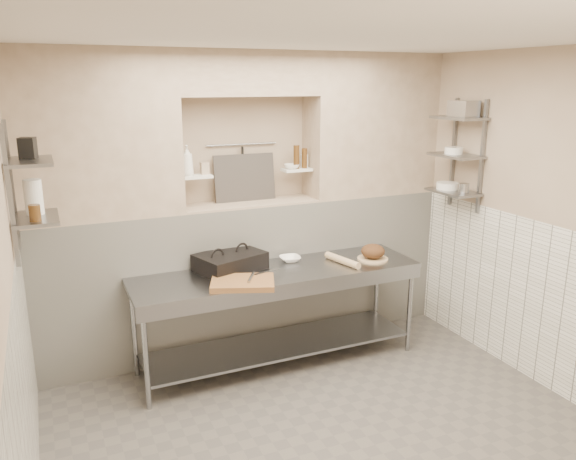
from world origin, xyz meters
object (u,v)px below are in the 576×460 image
mixing_bowl (290,259)px  bread_loaf (373,251)px  bowl_alcove (292,167)px  jug_left (34,197)px  prep_table (279,298)px  rolling_pin (342,260)px  panini_press (230,262)px  cutting_board (243,283)px  bottle_soap (187,161)px

mixing_bowl → bread_loaf: size_ratio=0.87×
bowl_alcove → jug_left: jug_left is taller
bread_loaf → bowl_alcove: 1.12m
prep_table → mixing_bowl: bearing=45.8°
rolling_pin → bowl_alcove: size_ratio=2.93×
bowl_alcove → jug_left: (-2.28, -0.61, 0.00)m
prep_table → bread_loaf: bearing=-3.5°
mixing_bowl → bowl_alcove: size_ratio=1.32×
panini_press → rolling_pin: (1.00, -0.25, -0.04)m
cutting_board → bowl_alcove: (0.79, 0.77, 0.81)m
cutting_board → rolling_pin: rolling_pin is taller
bread_loaf → prep_table: bearing=176.5°
prep_table → bread_loaf: 1.00m
cutting_board → bottle_soap: 1.22m
cutting_board → rolling_pin: size_ratio=1.20×
mixing_bowl → bread_loaf: bread_loaf is taller
panini_press → bread_loaf: panini_press is taller
rolling_pin → bread_loaf: size_ratio=1.92×
panini_press → jug_left: jug_left is taller
panini_press → rolling_pin: panini_press is taller
bread_loaf → jug_left: jug_left is taller
bottle_soap → jug_left: bottle_soap is taller
prep_table → mixing_bowl: mixing_bowl is taller
panini_press → mixing_bowl: size_ratio=3.44×
rolling_pin → jug_left: (-2.53, -0.01, 0.80)m
panini_press → bowl_alcove: size_ratio=4.55×
mixing_bowl → bottle_soap: size_ratio=0.70×
bowl_alcove → prep_table: bearing=-124.2°
bottle_soap → jug_left: 1.40m
prep_table → bottle_soap: bearing=139.7°
prep_table → bowl_alcove: (0.38, 0.56, 1.09)m
panini_press → cutting_board: 0.43m
prep_table → bread_loaf: (0.94, -0.06, 0.34)m
bottle_soap → jug_left: (-1.26, -0.60, -0.11)m
prep_table → bottle_soap: size_ratio=9.43×
rolling_pin → bottle_soap: bearing=155.0°
mixing_bowl → bread_loaf: bearing=-20.4°
bread_loaf → jug_left: bearing=179.9°
panini_press → mixing_bowl: (0.59, 0.01, -0.05)m
prep_table → bowl_alcove: bearing=55.8°
prep_table → mixing_bowl: size_ratio=13.41×
bread_loaf → bowl_alcove: size_ratio=1.53×
jug_left → rolling_pin: bearing=0.2°
cutting_board → bottle_soap: size_ratio=1.87×
mixing_bowl → rolling_pin: 0.49m
prep_table → bottle_soap: 1.47m
prep_table → jug_left: jug_left is taller
prep_table → mixing_bowl: (0.21, 0.21, 0.28)m
cutting_board → mixing_bowl: bearing=34.6°
prep_table → panini_press: bearing=151.3°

